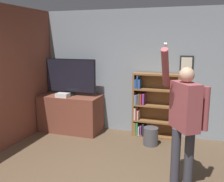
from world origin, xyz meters
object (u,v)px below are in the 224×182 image
at_px(television, 71,76).
at_px(waste_bin, 151,136).
at_px(person, 184,116).
at_px(game_console, 63,95).
at_px(bookshelf, 152,107).

distance_m(television, waste_bin, 2.19).
distance_m(television, person, 3.07).
bearing_deg(game_console, bookshelf, 13.62).
xyz_separation_m(bookshelf, waste_bin, (0.09, -0.51, -0.47)).
xyz_separation_m(game_console, waste_bin, (1.96, -0.06, -0.69)).
height_order(television, game_console, television).
bearing_deg(person, television, -156.47).
relative_size(bookshelf, waste_bin, 3.83).
relative_size(game_console, bookshelf, 0.20).
xyz_separation_m(television, bookshelf, (1.80, 0.20, -0.59)).
height_order(bookshelf, waste_bin, bookshelf).
bearing_deg(bookshelf, waste_bin, -80.22).
bearing_deg(waste_bin, person, -63.70).
bearing_deg(game_console, person, -28.36).
xyz_separation_m(game_console, person, (2.63, -1.42, 0.17)).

